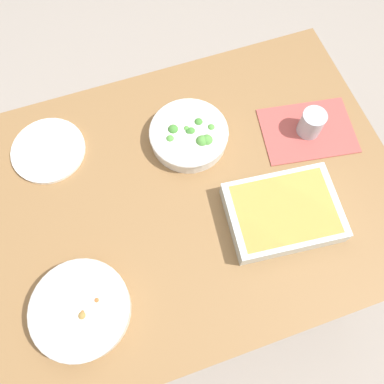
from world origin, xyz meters
name	(u,v)px	position (x,y,z in m)	size (l,w,h in m)	color
ground_plane	(192,253)	(0.00, 0.00, 0.00)	(6.00, 6.00, 0.00)	#9E9389
dining_table	(192,203)	(0.00, 0.00, 0.65)	(1.20, 0.90, 0.74)	olive
placemat	(308,131)	(0.40, 0.08, 0.74)	(0.28, 0.20, 0.00)	#B24C47
stew_bowl	(81,310)	(-0.37, -0.22, 0.77)	(0.25, 0.25, 0.06)	silver
broccoli_bowl	(189,135)	(0.05, 0.17, 0.77)	(0.24, 0.24, 0.07)	silver
baking_dish	(283,212)	(0.21, -0.15, 0.77)	(0.32, 0.25, 0.06)	silver
drink_cup	(311,124)	(0.40, 0.08, 0.78)	(0.07, 0.07, 0.08)	#B2BCC6
side_plate	(48,150)	(-0.37, 0.27, 0.75)	(0.22, 0.22, 0.01)	white
spoon_by_stew	(78,295)	(-0.37, -0.18, 0.74)	(0.04, 0.18, 0.01)	silver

